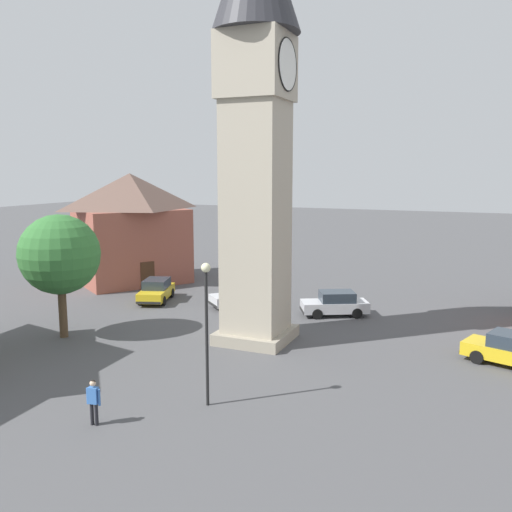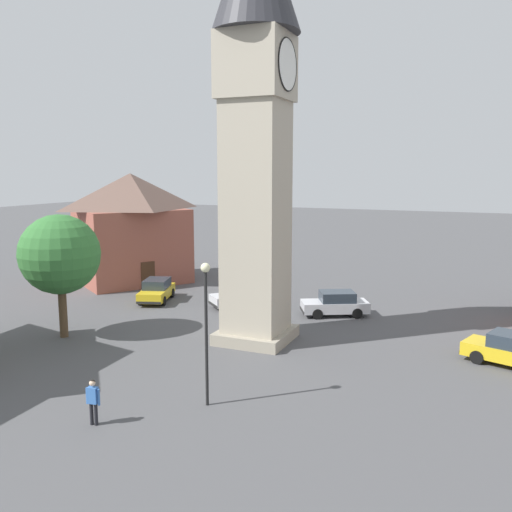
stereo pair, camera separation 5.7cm
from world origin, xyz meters
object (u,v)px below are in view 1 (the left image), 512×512
car_silver_kerb (242,296)px  building_shop_left (131,227)px  lamp_post (206,313)px  car_blue_kerb (335,304)px  car_red_corner (512,350)px  pedestrian (93,398)px  car_white_side (156,290)px  clock_tower (256,87)px  tree (60,255)px

car_silver_kerb → building_shop_left: 12.87m
lamp_post → car_blue_kerb: bearing=-4.1°
car_blue_kerb → car_red_corner: size_ratio=1.00×
car_silver_kerb → pedestrian: 17.68m
car_red_corner → building_shop_left: (9.07, 27.74, 3.72)m
car_silver_kerb → car_white_side: 6.25m
pedestrian → building_shop_left: size_ratio=0.16×
car_white_side → lamp_post: 17.96m
car_red_corner → building_shop_left: bearing=71.9°
car_blue_kerb → lamp_post: bearing=175.9°
car_red_corner → pedestrian: bearing=132.0°
clock_tower → car_blue_kerb: 14.25m
tree → building_shop_left: bearing=21.4°
tree → car_red_corner: bearing=-77.9°
pedestrian → building_shop_left: 25.86m
clock_tower → pedestrian: clock_tower is taller
clock_tower → tree: 13.57m
car_blue_kerb → car_white_side: size_ratio=1.00×
tree → lamp_post: 12.30m
building_shop_left → pedestrian: bearing=-147.2°
car_white_side → pedestrian: (-16.69, -8.42, 0.25)m
clock_tower → car_red_corner: (1.19, -12.42, -12.36)m
tree → lamp_post: tree is taller
car_white_side → car_silver_kerb: bearing=-82.3°
clock_tower → car_red_corner: 17.56m
car_white_side → lamp_post: (-13.61, -11.34, 2.93)m
car_silver_kerb → pedestrian: bearing=-172.8°
clock_tower → car_silver_kerb: size_ratio=5.38×
building_shop_left → car_silver_kerb: bearing=-109.0°
car_blue_kerb → pedestrian: pedestrian is taller
building_shop_left → lamp_post: 24.98m
car_blue_kerb → car_white_side: (-1.20, 12.42, 0.00)m
car_red_corner → lamp_post: (-9.39, 10.93, 2.93)m
building_shop_left → lamp_post: size_ratio=1.90×
car_blue_kerb → car_silver_kerb: same height
tree → building_shop_left: size_ratio=0.63×
car_blue_kerb → pedestrian: (-17.89, 4.00, 0.25)m
car_red_corner → lamp_post: size_ratio=0.80×
pedestrian → car_white_side: bearing=26.8°
car_blue_kerb → lamp_post: (-14.81, 1.07, 2.93)m
car_red_corner → building_shop_left: 29.42m
clock_tower → building_shop_left: 20.36m
clock_tower → pedestrian: size_ratio=13.26×
car_red_corner → pedestrian: pedestrian is taller
car_blue_kerb → tree: 16.52m
car_blue_kerb → tree: bearing=129.3°
car_silver_kerb → tree: (-9.83, 6.21, 3.78)m
tree → clock_tower: bearing=-70.1°
car_silver_kerb → pedestrian: pedestrian is taller
clock_tower → lamp_post: (-8.20, -1.48, -9.44)m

